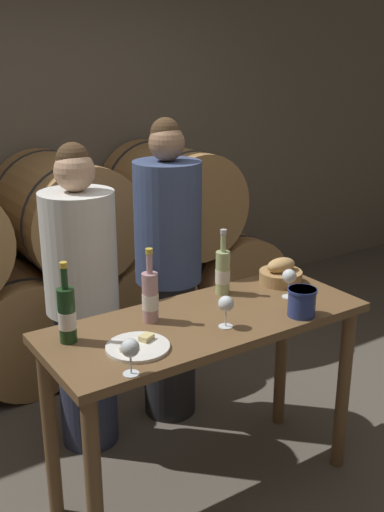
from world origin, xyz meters
TOP-DOWN VIEW (x-y plane):
  - ground_plane at (0.00, 0.00)m, footprint 10.00×10.00m
  - stone_wall_back at (0.00, 2.17)m, footprint 10.00×0.12m
  - barrel_stack at (-0.00, 1.61)m, footprint 3.17×0.88m
  - tasting_table at (0.00, 0.00)m, footprint 1.44×0.57m
  - person_left at (-0.29, 0.67)m, footprint 0.36×0.36m
  - person_right at (0.21, 0.67)m, footprint 0.36×0.36m
  - wine_bottle_red at (-0.59, 0.12)m, footprint 0.07×0.07m
  - wine_bottle_white at (0.22, 0.19)m, footprint 0.07×0.07m
  - wine_bottle_rose at (-0.22, 0.10)m, footprint 0.07×0.07m
  - blue_crock at (0.36, -0.21)m, footprint 0.13×0.13m
  - bread_basket at (0.55, 0.14)m, footprint 0.21×0.21m
  - cheese_plate at (-0.39, -0.09)m, footprint 0.25×0.25m
  - wine_glass_far_left at (-0.50, -0.25)m, footprint 0.07×0.07m
  - wine_glass_left at (0.01, -0.12)m, footprint 0.07×0.07m
  - wine_glass_center at (0.45, -0.02)m, footprint 0.07×0.07m

SIDE VIEW (x-z plane):
  - ground_plane at x=0.00m, z-range 0.00..0.00m
  - barrel_stack at x=0.00m, z-range -0.05..1.34m
  - tasting_table at x=0.00m, z-range 0.29..1.19m
  - person_left at x=-0.29m, z-range 0.00..1.60m
  - person_right at x=0.21m, z-range 0.01..1.69m
  - cheese_plate at x=-0.39m, z-range 0.89..0.92m
  - bread_basket at x=0.55m, z-range 0.88..1.01m
  - blue_crock at x=0.36m, z-range 0.90..1.03m
  - wine_glass_far_left at x=-0.50m, z-range 0.93..1.07m
  - wine_glass_left at x=0.01m, z-range 0.93..1.07m
  - wine_glass_center at x=0.45m, z-range 0.93..1.07m
  - wine_bottle_white at x=0.22m, z-range 0.85..1.16m
  - wine_bottle_rose at x=-0.22m, z-range 0.85..1.17m
  - wine_bottle_red at x=-0.59m, z-range 0.85..1.18m
  - stone_wall_back at x=0.00m, z-range 0.00..3.20m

